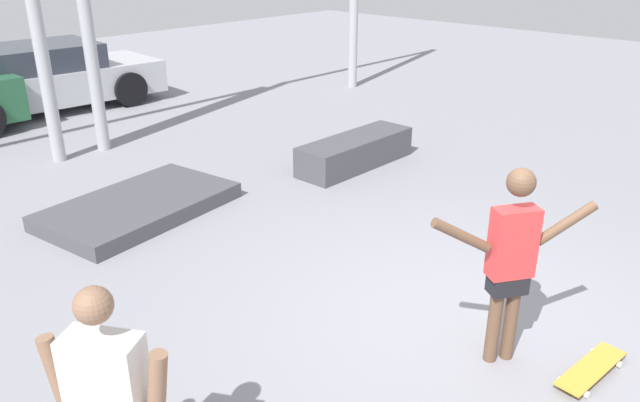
{
  "coord_description": "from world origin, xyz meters",
  "views": [
    {
      "loc": [
        -4.28,
        -2.2,
        3.19
      ],
      "look_at": [
        -0.09,
        1.71,
        0.74
      ],
      "focal_mm": 35.0,
      "sensor_mm": 36.0,
      "label": 1
    }
  ],
  "objects_px": {
    "skateboard": "(591,369)",
    "manual_pad": "(139,206)",
    "parked_car_silver": "(39,78)",
    "grind_box": "(355,152)",
    "skateboarder": "(511,256)",
    "bystander": "(110,402)"
  },
  "relations": [
    {
      "from": "skateboarder",
      "to": "skateboard",
      "type": "relative_size",
      "value": 2.05
    },
    {
      "from": "bystander",
      "to": "skateboard",
      "type": "bearing_deg",
      "value": -146.15
    },
    {
      "from": "skateboard",
      "to": "manual_pad",
      "type": "relative_size",
      "value": 0.35
    },
    {
      "from": "skateboarder",
      "to": "skateboard",
      "type": "height_order",
      "value": "skateboarder"
    },
    {
      "from": "grind_box",
      "to": "manual_pad",
      "type": "relative_size",
      "value": 0.88
    },
    {
      "from": "skateboard",
      "to": "bystander",
      "type": "xyz_separation_m",
      "value": [
        -3.18,
        1.52,
        0.79
      ]
    },
    {
      "from": "skateboard",
      "to": "manual_pad",
      "type": "bearing_deg",
      "value": 102.92
    },
    {
      "from": "skateboarder",
      "to": "manual_pad",
      "type": "bearing_deg",
      "value": 128.17
    },
    {
      "from": "grind_box",
      "to": "manual_pad",
      "type": "distance_m",
      "value": 3.28
    },
    {
      "from": "skateboarder",
      "to": "grind_box",
      "type": "distance_m",
      "value": 4.79
    },
    {
      "from": "skateboarder",
      "to": "grind_box",
      "type": "xyz_separation_m",
      "value": [
        2.76,
        3.85,
        -0.72
      ]
    },
    {
      "from": "parked_car_silver",
      "to": "grind_box",
      "type": "bearing_deg",
      "value": -71.14
    },
    {
      "from": "skateboarder",
      "to": "manual_pad",
      "type": "distance_m",
      "value": 4.77
    },
    {
      "from": "manual_pad",
      "to": "parked_car_silver",
      "type": "xyz_separation_m",
      "value": [
        1.45,
        5.76,
        0.54
      ]
    },
    {
      "from": "skateboarder",
      "to": "bystander",
      "type": "relative_size",
      "value": 1.05
    },
    {
      "from": "skateboard",
      "to": "manual_pad",
      "type": "xyz_separation_m",
      "value": [
        -0.71,
        5.32,
        0.03
      ]
    },
    {
      "from": "skateboard",
      "to": "bystander",
      "type": "height_order",
      "value": "bystander"
    },
    {
      "from": "grind_box",
      "to": "bystander",
      "type": "bearing_deg",
      "value": -152.21
    },
    {
      "from": "parked_car_silver",
      "to": "bystander",
      "type": "distance_m",
      "value": 10.34
    },
    {
      "from": "manual_pad",
      "to": "parked_car_silver",
      "type": "relative_size",
      "value": 0.5
    },
    {
      "from": "manual_pad",
      "to": "grind_box",
      "type": "bearing_deg",
      "value": -14.69
    },
    {
      "from": "skateboarder",
      "to": "parked_car_silver",
      "type": "relative_size",
      "value": 0.36
    }
  ]
}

